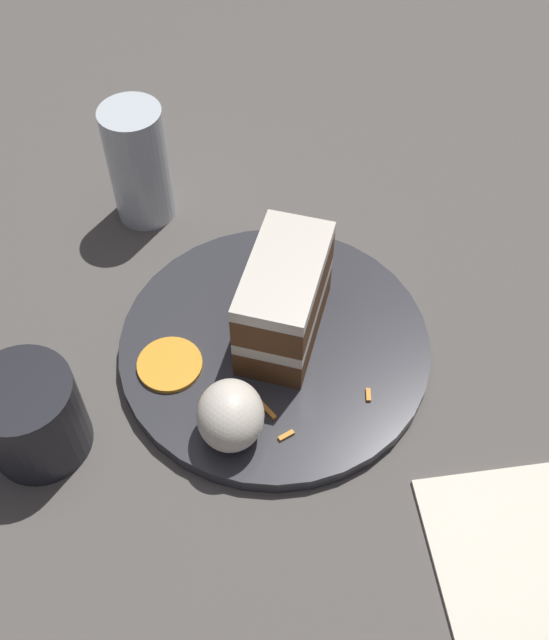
{
  "coord_description": "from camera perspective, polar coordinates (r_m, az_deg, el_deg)",
  "views": [
    {
      "loc": [
        0.41,
        0.04,
        0.61
      ],
      "look_at": [
        0.01,
        0.05,
        0.08
      ],
      "focal_mm": 42.0,
      "sensor_mm": 36.0,
      "label": 1
    }
  ],
  "objects": [
    {
      "name": "plate",
      "position": [
        0.69,
        0.0,
        -1.99
      ],
      "size": [
        0.29,
        0.29,
        0.02
      ],
      "primitive_type": "cylinder",
      "color": "#333338",
      "rests_on": "dining_table"
    },
    {
      "name": "drinking_glass",
      "position": [
        0.79,
        -10.22,
        11.09
      ],
      "size": [
        0.06,
        0.06,
        0.13
      ],
      "color": "silver",
      "rests_on": "dining_table"
    },
    {
      "name": "cream_dollop",
      "position": [
        0.61,
        -3.38,
        -7.26
      ],
      "size": [
        0.06,
        0.06,
        0.06
      ],
      "primitive_type": "ellipsoid",
      "color": "silver",
      "rests_on": "plate"
    },
    {
      "name": "coffee_mug",
      "position": [
        0.64,
        -18.1,
        -6.83
      ],
      "size": [
        0.08,
        0.08,
        0.08
      ],
      "color": "#232328",
      "rests_on": "dining_table"
    },
    {
      "name": "orange_garnish",
      "position": [
        0.67,
        -7.99,
        -3.38
      ],
      "size": [
        0.06,
        0.06,
        0.0
      ],
      "primitive_type": "cylinder",
      "color": "orange",
      "rests_on": "plate"
    },
    {
      "name": "ground_plane",
      "position": [
        0.74,
        -3.83,
        -3.22
      ],
      "size": [
        6.0,
        6.0,
        0.0
      ],
      "primitive_type": "plane",
      "color": "#4C4742",
      "rests_on": "ground"
    },
    {
      "name": "carrot_shreds_scatter",
      "position": [
        0.66,
        0.43,
        -4.15
      ],
      "size": [
        0.2,
        0.13,
        0.0
      ],
      "color": "orange",
      "rests_on": "plate"
    },
    {
      "name": "dining_table",
      "position": [
        0.72,
        -3.91,
        -2.4
      ],
      "size": [
        1.29,
        0.94,
        0.04
      ],
      "primitive_type": "cube",
      "color": "#56514C",
      "rests_on": "ground"
    },
    {
      "name": "cake_slice",
      "position": [
        0.65,
        0.76,
        1.28
      ],
      "size": [
        0.13,
        0.09,
        0.09
      ],
      "rotation": [
        0.0,
        0.0,
        1.3
      ],
      "color": "brown",
      "rests_on": "plate"
    }
  ]
}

